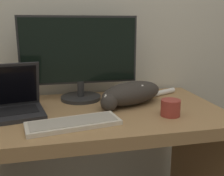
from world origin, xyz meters
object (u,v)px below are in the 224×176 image
(external_keyboard, at_px, (73,123))
(monitor, at_px, (80,57))
(coffee_mug, at_px, (170,108))
(laptop, at_px, (12,105))
(cat, at_px, (131,93))

(external_keyboard, bearing_deg, monitor, 70.12)
(external_keyboard, height_order, coffee_mug, coffee_mug)
(coffee_mug, bearing_deg, laptop, 166.32)
(laptop, bearing_deg, monitor, 16.88)
(monitor, xyz_separation_m, cat, (0.27, -0.16, -0.19))
(cat, xyz_separation_m, coffee_mug, (0.13, -0.22, -0.02))
(external_keyboard, height_order, cat, cat)
(external_keyboard, xyz_separation_m, cat, (0.34, 0.25, 0.05))
(laptop, relative_size, coffee_mug, 3.55)
(cat, height_order, coffee_mug, cat)
(cat, bearing_deg, coffee_mug, -82.94)
(external_keyboard, relative_size, cat, 0.77)
(monitor, height_order, laptop, monitor)
(cat, distance_m, coffee_mug, 0.26)
(external_keyboard, distance_m, cat, 0.43)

